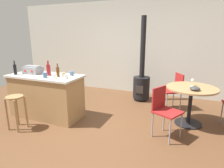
{
  "coord_description": "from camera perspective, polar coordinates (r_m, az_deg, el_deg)",
  "views": [
    {
      "loc": [
        1.49,
        -2.94,
        1.72
      ],
      "look_at": [
        0.12,
        0.44,
        0.78
      ],
      "focal_mm": 30.6,
      "sensor_mm": 36.0,
      "label": 1
    }
  ],
  "objects": [
    {
      "name": "cup_1",
      "position": [
        3.71,
        -13.58,
        2.07
      ],
      "size": [
        0.11,
        0.08,
        0.08
      ],
      "color": "white",
      "rests_on": "kitchen_island"
    },
    {
      "name": "bottle_4",
      "position": [
        4.25,
        -18.45,
        3.83
      ],
      "size": [
        0.08,
        0.08,
        0.21
      ],
      "color": "black",
      "rests_on": "kitchen_island"
    },
    {
      "name": "bottle_3",
      "position": [
        3.94,
        -15.88,
        3.55
      ],
      "size": [
        0.06,
        0.06,
        0.27
      ],
      "color": "#603314",
      "rests_on": "kitchen_island"
    },
    {
      "name": "bottle_2",
      "position": [
        4.42,
        -18.6,
        4.34
      ],
      "size": [
        0.06,
        0.06,
        0.24
      ],
      "color": "black",
      "rests_on": "kitchen_island"
    },
    {
      "name": "cup_0",
      "position": [
        4.01,
        -12.0,
        3.13
      ],
      "size": [
        0.12,
        0.08,
        0.09
      ],
      "color": "#4C7099",
      "rests_on": "kitchen_island"
    },
    {
      "name": "dining_table",
      "position": [
        3.97,
        22.5,
        -3.4
      ],
      "size": [
        0.94,
        0.94,
        0.76
      ],
      "color": "black",
      "rests_on": "ground_plane"
    },
    {
      "name": "folding_chair_far",
      "position": [
        4.69,
        18.0,
        -1.3
      ],
      "size": [
        0.55,
        0.55,
        0.85
      ],
      "color": "maroon",
      "rests_on": "ground_plane"
    },
    {
      "name": "serving_bowl",
      "position": [
        3.71,
        23.54,
        -1.24
      ],
      "size": [
        0.18,
        0.18,
        0.07
      ],
      "primitive_type": "ellipsoid",
      "color": "#383838",
      "rests_on": "dining_table"
    },
    {
      "name": "back_wall",
      "position": [
        5.8,
        7.28,
        10.69
      ],
      "size": [
        8.0,
        0.1,
        2.7
      ],
      "primitive_type": "cube",
      "color": "beige",
      "rests_on": "ground_plane"
    },
    {
      "name": "cup_4",
      "position": [
        3.82,
        -16.83,
        2.25
      ],
      "size": [
        0.11,
        0.07,
        0.09
      ],
      "color": "white",
      "rests_on": "kitchen_island"
    },
    {
      "name": "cup_3",
      "position": [
        3.88,
        -14.19,
        2.68
      ],
      "size": [
        0.11,
        0.07,
        0.1
      ],
      "color": "tan",
      "rests_on": "kitchen_island"
    },
    {
      "name": "toolbox",
      "position": [
        4.45,
        -22.59,
        3.91
      ],
      "size": [
        0.37,
        0.26,
        0.17
      ],
      "color": "gray",
      "rests_on": "kitchen_island"
    },
    {
      "name": "folding_chair_left",
      "position": [
        3.38,
        15.35,
        -7.02
      ],
      "size": [
        0.54,
        0.54,
        0.87
      ],
      "color": "maroon",
      "rests_on": "ground_plane"
    },
    {
      "name": "bottle_0",
      "position": [
        4.5,
        -26.98,
        3.96
      ],
      "size": [
        0.06,
        0.06,
        0.29
      ],
      "color": "black",
      "rests_on": "kitchen_island"
    },
    {
      "name": "cup_2",
      "position": [
        3.92,
        -19.39,
        2.48
      ],
      "size": [
        0.11,
        0.08,
        0.1
      ],
      "color": "#4C7099",
      "rests_on": "kitchen_island"
    },
    {
      "name": "wood_stove",
      "position": [
        5.15,
        8.81,
        0.79
      ],
      "size": [
        0.44,
        0.45,
        2.19
      ],
      "color": "black",
      "rests_on": "ground_plane"
    },
    {
      "name": "bottle_1",
      "position": [
        4.12,
        -18.43,
        4.05
      ],
      "size": [
        0.08,
        0.08,
        0.31
      ],
      "color": "maroon",
      "rests_on": "kitchen_island"
    },
    {
      "name": "ground_plane",
      "position": [
        3.72,
        -4.4,
        -13.16
      ],
      "size": [
        8.8,
        8.8,
        0.0
      ],
      "primitive_type": "plane",
      "color": "brown"
    },
    {
      "name": "wine_glass",
      "position": [
        4.0,
        22.93,
        0.93
      ],
      "size": [
        0.07,
        0.07,
        0.14
      ],
      "color": "silver",
      "rests_on": "dining_table"
    },
    {
      "name": "kitchen_island",
      "position": [
        4.32,
        -18.94,
        -3.37
      ],
      "size": [
        1.55,
        0.71,
        0.91
      ],
      "color": "#A37A4C",
      "rests_on": "ground_plane"
    },
    {
      "name": "wooden_stool",
      "position": [
        3.95,
        -26.84,
        -5.84
      ],
      "size": [
        0.3,
        0.3,
        0.64
      ],
      "color": "#A37A4C",
      "rests_on": "ground_plane"
    }
  ]
}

